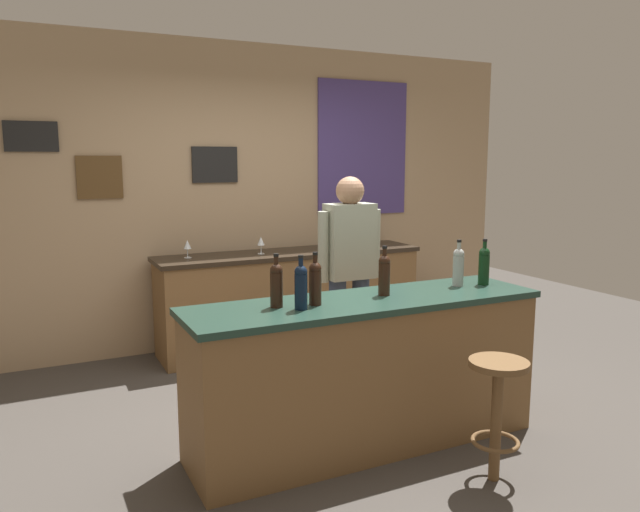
{
  "coord_description": "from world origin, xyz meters",
  "views": [
    {
      "loc": [
        -1.82,
        -3.48,
        1.75
      ],
      "look_at": [
        0.11,
        0.45,
        1.05
      ],
      "focal_mm": 34.32,
      "sensor_mm": 36.0,
      "label": 1
    }
  ],
  "objects_px": {
    "bartender": "(349,268)",
    "bar_stool": "(497,400)",
    "wine_bottle_d": "(384,273)",
    "wine_glass_a": "(187,245)",
    "wine_bottle_c": "(315,282)",
    "wine_bottle_b": "(301,285)",
    "wine_bottle_f": "(484,264)",
    "wine_bottle_a": "(276,283)",
    "wine_bottle_e": "(458,265)",
    "wine_glass_b": "(261,242)",
    "wine_glass_c": "(361,235)"
  },
  "relations": [
    {
      "from": "bartender",
      "to": "bar_stool",
      "type": "height_order",
      "value": "bartender"
    },
    {
      "from": "wine_bottle_d",
      "to": "wine_glass_a",
      "type": "xyz_separation_m",
      "value": [
        -0.7,
        2.07,
        -0.05
      ]
    },
    {
      "from": "wine_bottle_c",
      "to": "wine_bottle_d",
      "type": "xyz_separation_m",
      "value": [
        0.49,
        0.04,
        0.0
      ]
    },
    {
      "from": "wine_bottle_b",
      "to": "wine_glass_a",
      "type": "xyz_separation_m",
      "value": [
        -0.09,
        2.17,
        -0.05
      ]
    },
    {
      "from": "bartender",
      "to": "wine_bottle_d",
      "type": "height_order",
      "value": "bartender"
    },
    {
      "from": "wine_bottle_c",
      "to": "wine_bottle_f",
      "type": "bearing_deg",
      "value": 1.0
    },
    {
      "from": "wine_bottle_a",
      "to": "wine_bottle_d",
      "type": "bearing_deg",
      "value": -0.55
    },
    {
      "from": "wine_bottle_b",
      "to": "wine_bottle_f",
      "type": "xyz_separation_m",
      "value": [
        1.37,
        0.08,
        0.0
      ]
    },
    {
      "from": "bartender",
      "to": "wine_bottle_e",
      "type": "relative_size",
      "value": 5.29
    },
    {
      "from": "bartender",
      "to": "wine_glass_b",
      "type": "bearing_deg",
      "value": 103.02
    },
    {
      "from": "wine_bottle_c",
      "to": "wine_bottle_f",
      "type": "distance_m",
      "value": 1.25
    },
    {
      "from": "bar_stool",
      "to": "wine_glass_b",
      "type": "relative_size",
      "value": 4.39
    },
    {
      "from": "bar_stool",
      "to": "wine_glass_c",
      "type": "xyz_separation_m",
      "value": [
        0.72,
        2.72,
        0.55
      ]
    },
    {
      "from": "wine_bottle_c",
      "to": "wine_bottle_e",
      "type": "distance_m",
      "value": 1.08
    },
    {
      "from": "wine_bottle_d",
      "to": "wine_glass_c",
      "type": "height_order",
      "value": "wine_bottle_d"
    },
    {
      "from": "bar_stool",
      "to": "wine_bottle_c",
      "type": "height_order",
      "value": "wine_bottle_c"
    },
    {
      "from": "wine_bottle_a",
      "to": "wine_bottle_f",
      "type": "xyz_separation_m",
      "value": [
        1.47,
        -0.02,
        0.0
      ]
    },
    {
      "from": "bartender",
      "to": "wine_bottle_a",
      "type": "xyz_separation_m",
      "value": [
        -0.93,
        -0.83,
        0.12
      ]
    },
    {
      "from": "wine_bottle_e",
      "to": "wine_glass_b",
      "type": "bearing_deg",
      "value": 107.82
    },
    {
      "from": "bartender",
      "to": "wine_bottle_a",
      "type": "height_order",
      "value": "bartender"
    },
    {
      "from": "wine_bottle_c",
      "to": "wine_bottle_f",
      "type": "relative_size",
      "value": 1.0
    },
    {
      "from": "wine_bottle_b",
      "to": "wine_bottle_c",
      "type": "height_order",
      "value": "same"
    },
    {
      "from": "wine_bottle_f",
      "to": "wine_glass_c",
      "type": "bearing_deg",
      "value": 83.55
    },
    {
      "from": "wine_bottle_e",
      "to": "wine_glass_a",
      "type": "distance_m",
      "value": 2.41
    },
    {
      "from": "wine_bottle_b",
      "to": "bartender",
      "type": "bearing_deg",
      "value": 48.66
    },
    {
      "from": "bar_stool",
      "to": "wine_bottle_f",
      "type": "bearing_deg",
      "value": 55.18
    },
    {
      "from": "wine_bottle_d",
      "to": "wine_glass_b",
      "type": "height_order",
      "value": "wine_bottle_d"
    },
    {
      "from": "wine_bottle_b",
      "to": "wine_bottle_e",
      "type": "height_order",
      "value": "same"
    },
    {
      "from": "bar_stool",
      "to": "wine_bottle_b",
      "type": "distance_m",
      "value": 1.23
    },
    {
      "from": "wine_bottle_a",
      "to": "wine_glass_c",
      "type": "relative_size",
      "value": 1.97
    },
    {
      "from": "wine_bottle_d",
      "to": "wine_glass_b",
      "type": "bearing_deg",
      "value": 91.37
    },
    {
      "from": "wine_bottle_d",
      "to": "wine_glass_c",
      "type": "distance_m",
      "value": 2.23
    },
    {
      "from": "wine_bottle_d",
      "to": "wine_glass_b",
      "type": "xyz_separation_m",
      "value": [
        -0.05,
        1.99,
        -0.05
      ]
    },
    {
      "from": "bar_stool",
      "to": "wine_bottle_c",
      "type": "distance_m",
      "value": 1.18
    },
    {
      "from": "wine_bottle_d",
      "to": "bar_stool",
      "type": "bearing_deg",
      "value": -69.15
    },
    {
      "from": "wine_bottle_f",
      "to": "wine_glass_a",
      "type": "xyz_separation_m",
      "value": [
        -1.46,
        2.08,
        -0.05
      ]
    },
    {
      "from": "wine_bottle_b",
      "to": "wine_bottle_c",
      "type": "xyz_separation_m",
      "value": [
        0.12,
        0.06,
        0.0
      ]
    },
    {
      "from": "wine_bottle_a",
      "to": "wine_glass_a",
      "type": "xyz_separation_m",
      "value": [
        0.01,
        2.06,
        -0.05
      ]
    },
    {
      "from": "wine_bottle_c",
      "to": "wine_glass_b",
      "type": "xyz_separation_m",
      "value": [
        0.44,
        2.03,
        -0.05
      ]
    },
    {
      "from": "bar_stool",
      "to": "wine_bottle_b",
      "type": "bearing_deg",
      "value": 144.79
    },
    {
      "from": "wine_bottle_c",
      "to": "wine_glass_c",
      "type": "height_order",
      "value": "wine_bottle_c"
    },
    {
      "from": "wine_bottle_d",
      "to": "wine_glass_c",
      "type": "relative_size",
      "value": 1.97
    },
    {
      "from": "wine_bottle_b",
      "to": "wine_bottle_e",
      "type": "distance_m",
      "value": 1.2
    },
    {
      "from": "wine_bottle_b",
      "to": "wine_bottle_f",
      "type": "relative_size",
      "value": 1.0
    },
    {
      "from": "wine_bottle_a",
      "to": "bar_stool",
      "type": "bearing_deg",
      "value": -36.59
    },
    {
      "from": "wine_glass_a",
      "to": "wine_bottle_c",
      "type": "bearing_deg",
      "value": -84.34
    },
    {
      "from": "wine_bottle_e",
      "to": "wine_glass_a",
      "type": "relative_size",
      "value": 1.97
    },
    {
      "from": "wine_bottle_a",
      "to": "wine_bottle_e",
      "type": "bearing_deg",
      "value": 0.75
    },
    {
      "from": "wine_bottle_a",
      "to": "wine_bottle_c",
      "type": "height_order",
      "value": "same"
    },
    {
      "from": "wine_bottle_e",
      "to": "wine_glass_a",
      "type": "height_order",
      "value": "wine_bottle_e"
    }
  ]
}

